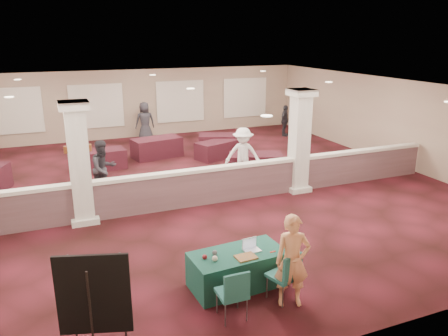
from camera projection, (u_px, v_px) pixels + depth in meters
name	position (u px, v px, depth m)	size (l,w,h in m)	color
ground	(193.00, 187.00, 14.18)	(16.00, 16.00, 0.00)	#44111A
wall_back	(140.00, 104.00, 20.80)	(16.00, 0.04, 3.20)	gray
wall_front	(355.00, 252.00, 6.62)	(16.00, 0.04, 3.20)	gray
wall_right	(392.00, 121.00, 16.58)	(0.04, 16.00, 3.20)	gray
ceiling	(191.00, 88.00, 13.24)	(16.00, 16.00, 0.02)	white
partition_wall	(208.00, 185.00, 12.69)	(15.60, 0.28, 1.10)	#54393C
column_left	(79.00, 162.00, 11.12)	(0.72, 0.72, 3.20)	beige
column_right	(299.00, 140.00, 13.45)	(0.72, 0.72, 3.20)	beige
sconce_left	(66.00, 150.00, 10.91)	(0.12, 0.12, 0.18)	brown
sconce_right	(89.00, 148.00, 11.11)	(0.12, 0.12, 0.18)	brown
near_table	(238.00, 269.00, 8.56)	(1.84, 0.92, 0.71)	#103D32
conf_chair_main	(287.00, 273.00, 7.98)	(0.62, 0.62, 0.99)	#1F5D54
conf_chair_side	(234.00, 291.00, 7.43)	(0.49, 0.50, 0.97)	#1F5D54
easel_board	(94.00, 296.00, 6.29)	(1.03, 0.63, 1.81)	black
woman	(292.00, 261.00, 7.82)	(0.63, 0.42, 1.74)	#EB9E66
far_table_front_center	(217.00, 150.00, 17.46)	(1.69, 0.84, 0.69)	black
far_table_front_right	(256.00, 164.00, 15.40)	(1.85, 0.93, 0.75)	black
far_table_back_left	(101.00, 160.00, 16.01)	(1.76, 0.88, 0.71)	black
far_table_back_center	(157.00, 148.00, 17.59)	(1.92, 0.96, 0.78)	black
far_table_back_right	(221.00, 143.00, 18.34)	(1.85, 0.92, 0.75)	black
attendee_a	(104.00, 169.00, 13.12)	(0.85, 0.47, 1.77)	black
attendee_b	(243.00, 155.00, 14.55)	(1.17, 0.54, 1.83)	silver
attendee_c	(285.00, 121.00, 21.14)	(0.88, 0.42, 1.51)	black
attendee_d	(145.00, 122.00, 20.12)	(0.89, 0.48, 1.81)	black
laptop_base	(252.00, 250.00, 8.53)	(0.32, 0.22, 0.02)	silver
laptop_screen	(249.00, 243.00, 8.59)	(0.32, 0.01, 0.21)	silver
screen_glow	(249.00, 243.00, 8.59)	(0.29, 0.00, 0.18)	#AFBAD2
knitting	(246.00, 257.00, 8.26)	(0.39, 0.29, 0.03)	#AB651B
yarn_cream	(215.00, 258.00, 8.13)	(0.11, 0.11, 0.11)	beige
yarn_red	(205.00, 257.00, 8.20)	(0.10, 0.10, 0.10)	maroon
yarn_grey	(215.00, 253.00, 8.36)	(0.10, 0.10, 0.10)	#535258
scissors	(273.00, 252.00, 8.48)	(0.12, 0.03, 0.01)	red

